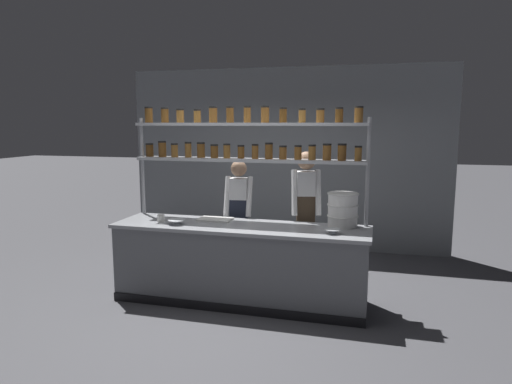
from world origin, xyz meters
TOP-DOWN VIEW (x-y plane):
  - ground_plane at (0.00, 0.00)m, footprint 40.00×40.00m
  - back_wall at (0.00, 2.58)m, footprint 5.38×0.12m
  - prep_counter at (0.00, -0.00)m, footprint 2.98×0.76m
  - spice_shelf_unit at (-0.01, 0.33)m, footprint 2.86×0.28m
  - chef_left at (-0.21, 0.63)m, footprint 0.38×0.30m
  - chef_center at (0.67, 0.57)m, footprint 0.41×0.34m
  - container_stack at (1.15, 0.23)m, footprint 0.35×0.35m
  - cutting_board at (-0.37, 0.17)m, footprint 0.40×0.26m
  - prep_bowl_near_left at (-0.73, -0.15)m, footprint 0.20×0.20m
  - prep_bowl_center_front at (1.07, -0.14)m, footprint 0.18×0.18m
  - serving_cup_front at (-0.97, -0.07)m, footprint 0.08×0.08m

SIDE VIEW (x-z plane):
  - ground_plane at x=0.00m, z-range 0.00..0.00m
  - prep_counter at x=0.00m, z-range 0.00..0.92m
  - chef_left at x=-0.21m, z-range 0.12..1.73m
  - cutting_board at x=-0.37m, z-range 0.92..0.94m
  - prep_bowl_center_front at x=1.07m, z-range 0.92..0.97m
  - prep_bowl_near_left at x=-0.73m, z-range 0.92..0.97m
  - serving_cup_front at x=-0.97m, z-range 0.92..1.01m
  - chef_center at x=0.67m, z-range 0.14..1.89m
  - container_stack at x=1.15m, z-range 0.92..1.31m
  - back_wall at x=0.00m, z-range 0.00..2.99m
  - spice_shelf_unit at x=-0.01m, z-range 0.69..2.98m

